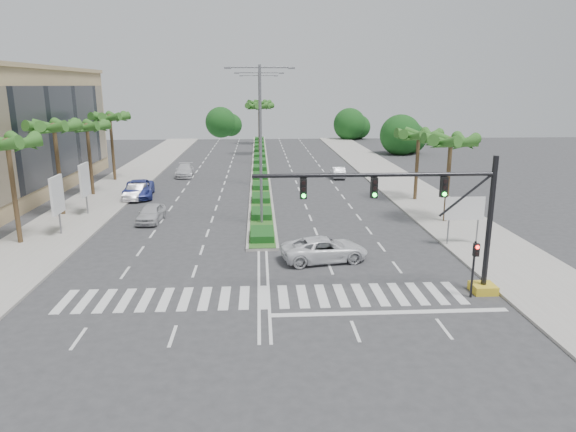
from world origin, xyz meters
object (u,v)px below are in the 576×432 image
object	(u,v)px
car_parked_b	(137,192)
car_crossing	(325,249)
car_parked_a	(151,213)
car_parked_c	(139,189)
car_parked_d	(185,170)
car_right	(338,172)

from	to	relation	value
car_parked_b	car_crossing	xyz separation A→B (m)	(15.62, -18.66, 0.01)
car_parked_a	car_crossing	world-z (taller)	car_crossing
car_parked_c	car_parked_d	xyz separation A→B (m)	(2.82, 11.68, -0.10)
car_parked_b	car_parked_c	size ratio (longest dim) A/B	0.76
car_parked_c	car_parked_a	bearing A→B (deg)	-79.90
car_parked_a	car_parked_c	bearing A→B (deg)	111.70
car_parked_c	car_crossing	xyz separation A→B (m)	(15.62, -19.47, -0.07)
car_parked_b	car_parked_c	distance (m)	0.81
car_parked_b	car_right	xyz separation A→B (m)	(20.88, 10.46, -0.05)
car_parked_a	car_right	world-z (taller)	car_parked_a
car_parked_c	car_right	size ratio (longest dim) A/B	1.42
car_parked_d	car_crossing	distance (m)	33.67
car_parked_c	car_crossing	world-z (taller)	car_parked_c
car_parked_b	car_parked_c	bearing A→B (deg)	94.82
car_parked_c	car_parked_b	bearing A→B (deg)	-97.82
car_parked_a	car_parked_d	xyz separation A→B (m)	(-0.23, 21.09, -0.00)
car_parked_c	car_parked_d	distance (m)	12.01
car_parked_a	car_parked_d	world-z (taller)	car_parked_a
car_right	car_parked_a	bearing A→B (deg)	48.42
car_parked_a	car_crossing	xyz separation A→B (m)	(12.57, -10.05, 0.03)
car_crossing	car_parked_c	bearing A→B (deg)	28.65
car_parked_b	car_parked_d	distance (m)	12.80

